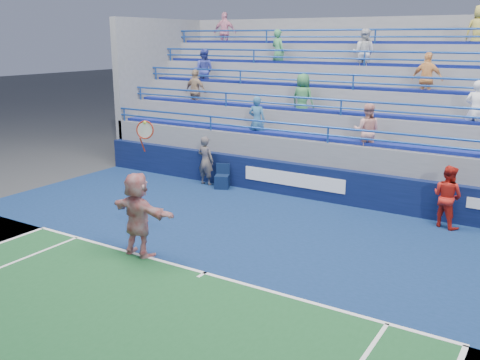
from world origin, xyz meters
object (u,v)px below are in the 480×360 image
Objects in this scene: tennis_player at (138,214)px; line_judge at (206,161)px; judge_chair at (222,181)px; ball_girl at (447,197)px.

tennis_player is 1.88× the size of line_judge.
line_judge is (-0.77, 0.10, 0.60)m from judge_chair.
ball_girl is (7.39, 0.02, 0.60)m from judge_chair.
tennis_player is (1.59, -5.94, 0.76)m from judge_chair.
tennis_player is 1.89× the size of ball_girl.
judge_chair is 0.98m from line_judge.
ball_girl is (8.16, -0.08, -0.00)m from line_judge.
tennis_player is 8.32m from ball_girl.
line_judge is at bearing 22.88° from ball_girl.
judge_chair is at bearing 175.03° from line_judge.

